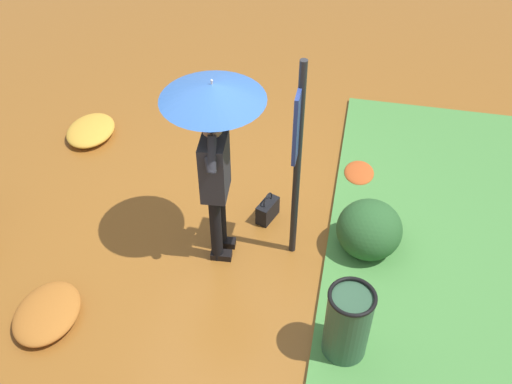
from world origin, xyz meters
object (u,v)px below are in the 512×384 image
object	(u,v)px
person_with_umbrella	(214,130)
info_sign_post	(298,143)
handbag	(268,210)
trash_bin	(347,324)

from	to	relation	value
person_with_umbrella	info_sign_post	bearing A→B (deg)	-82.93
handbag	trash_bin	bearing A→B (deg)	-147.22
handbag	info_sign_post	bearing A→B (deg)	-140.72
handbag	person_with_umbrella	bearing A→B (deg)	140.28
info_sign_post	handbag	bearing A→B (deg)	39.28
trash_bin	person_with_umbrella	bearing A→B (deg)	53.69
info_sign_post	person_with_umbrella	bearing A→B (deg)	97.07
person_with_umbrella	trash_bin	bearing A→B (deg)	-126.31
handbag	trash_bin	size ratio (longest dim) A/B	0.44
person_with_umbrella	trash_bin	world-z (taller)	person_with_umbrella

